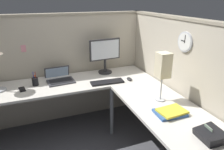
% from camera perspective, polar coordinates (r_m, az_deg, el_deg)
% --- Properties ---
extents(ground_plane, '(6.80, 6.80, 0.00)m').
position_cam_1_polar(ground_plane, '(2.86, -2.02, -18.11)').
color(ground_plane, '#47474C').
extents(cubicle_wall_back, '(2.57, 0.12, 1.58)m').
position_cam_1_polar(cubicle_wall_back, '(3.16, -13.73, 1.70)').
color(cubicle_wall_back, '#B7AD99').
rests_on(cubicle_wall_back, ground).
extents(cubicle_wall_right, '(0.12, 2.37, 1.58)m').
position_cam_1_polar(cubicle_wall_right, '(2.63, 18.00, -2.69)').
color(cubicle_wall_right, '#B7AD99').
rests_on(cubicle_wall_right, ground).
extents(desk, '(2.35, 2.15, 0.73)m').
position_cam_1_polar(desk, '(2.43, -5.10, -7.85)').
color(desk, beige).
rests_on(desk, ground).
extents(monitor, '(0.46, 0.20, 0.50)m').
position_cam_1_polar(monitor, '(3.01, -1.94, 5.91)').
color(monitor, '#232326').
rests_on(monitor, desk).
extents(laptop, '(0.37, 0.41, 0.22)m').
position_cam_1_polar(laptop, '(2.92, -14.21, -0.77)').
color(laptop, '#38383D').
rests_on(laptop, desk).
extents(keyboard, '(0.44, 0.16, 0.02)m').
position_cam_1_polar(keyboard, '(2.73, -1.32, -1.94)').
color(keyboard, black).
rests_on(keyboard, desk).
extents(computer_mouse, '(0.06, 0.10, 0.03)m').
position_cam_1_polar(computer_mouse, '(2.82, 4.76, -1.08)').
color(computer_mouse, '#232326').
rests_on(computer_mouse, desk).
extents(pen_cup, '(0.08, 0.08, 0.18)m').
position_cam_1_polar(pen_cup, '(2.81, -20.24, -1.67)').
color(pen_cup, black).
rests_on(pen_cup, desk).
extents(cell_phone, '(0.09, 0.15, 0.01)m').
position_cam_1_polar(cell_phone, '(2.76, -23.34, -3.60)').
color(cell_phone, black).
rests_on(cell_phone, desk).
extents(office_phone, '(0.21, 0.22, 0.11)m').
position_cam_1_polar(office_phone, '(1.87, 25.40, -14.68)').
color(office_phone, black).
rests_on(office_phone, desk).
extents(book_stack, '(0.30, 0.23, 0.04)m').
position_cam_1_polar(book_stack, '(2.11, 15.74, -9.71)').
color(book_stack, '#335999').
rests_on(book_stack, desk).
extents(desk_lamp_paper, '(0.13, 0.13, 0.53)m').
position_cam_1_polar(desk_lamp_paper, '(2.21, 13.77, 2.25)').
color(desk_lamp_paper, '#B7BABF').
rests_on(desk_lamp_paper, desk).
extents(wall_clock, '(0.04, 0.22, 0.22)m').
position_cam_1_polar(wall_clock, '(2.39, 19.41, 8.52)').
color(wall_clock, '#B7BABF').
extents(pinned_note_leftmost, '(0.06, 0.00, 0.09)m').
position_cam_1_polar(pinned_note_leftmost, '(3.00, -23.01, 6.65)').
color(pinned_note_leftmost, pink).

